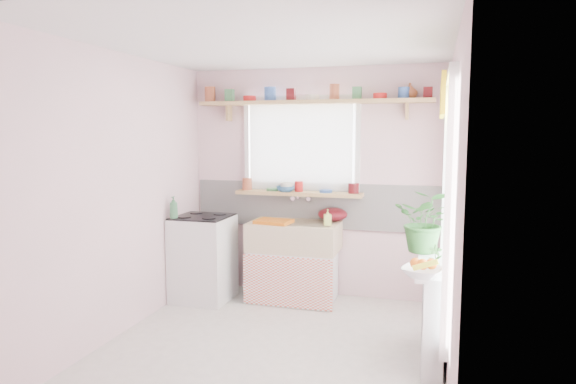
# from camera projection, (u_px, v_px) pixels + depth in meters

# --- Properties ---
(room) EXTENTS (3.20, 3.20, 3.20)m
(room) POSITION_uv_depth(u_px,v_px,m) (366.00, 179.00, 4.75)
(room) COLOR silver
(room) RESTS_ON ground
(sink_unit) EXTENTS (0.95, 0.65, 1.11)m
(sink_unit) POSITION_uv_depth(u_px,v_px,m) (294.00, 261.00, 5.50)
(sink_unit) COLOR white
(sink_unit) RESTS_ON ground
(cooker) EXTENTS (0.58, 0.58, 0.93)m
(cooker) POSITION_uv_depth(u_px,v_px,m) (203.00, 258.00, 5.52)
(cooker) COLOR white
(cooker) RESTS_ON ground
(radiator_ledge) EXTENTS (0.22, 0.95, 0.78)m
(radiator_ledge) POSITION_uv_depth(u_px,v_px,m) (434.00, 311.00, 4.06)
(radiator_ledge) COLOR white
(radiator_ledge) RESTS_ON ground
(windowsill) EXTENTS (1.40, 0.22, 0.04)m
(windowsill) POSITION_uv_depth(u_px,v_px,m) (299.00, 193.00, 5.59)
(windowsill) COLOR tan
(windowsill) RESTS_ON room
(pine_shelf) EXTENTS (2.52, 0.24, 0.04)m
(pine_shelf) POSITION_uv_depth(u_px,v_px,m) (312.00, 102.00, 5.43)
(pine_shelf) COLOR tan
(pine_shelf) RESTS_ON room
(shelf_crockery) EXTENTS (2.47, 0.11, 0.12)m
(shelf_crockery) POSITION_uv_depth(u_px,v_px,m) (312.00, 95.00, 5.42)
(shelf_crockery) COLOR #A55133
(shelf_crockery) RESTS_ON pine_shelf
(sill_crockery) EXTENTS (1.35, 0.11, 0.12)m
(sill_crockery) POSITION_uv_depth(u_px,v_px,m) (299.00, 186.00, 5.59)
(sill_crockery) COLOR #A55133
(sill_crockery) RESTS_ON windowsill
(dish_tray) EXTENTS (0.39, 0.31, 0.04)m
(dish_tray) POSITION_uv_depth(u_px,v_px,m) (274.00, 222.00, 5.40)
(dish_tray) COLOR orange
(dish_tray) RESTS_ON sink_unit
(colander) EXTENTS (0.33, 0.33, 0.14)m
(colander) POSITION_uv_depth(u_px,v_px,m) (333.00, 214.00, 5.54)
(colander) COLOR #570F17
(colander) RESTS_ON sink_unit
(jade_plant) EXTENTS (0.58, 0.53, 0.54)m
(jade_plant) POSITION_uv_depth(u_px,v_px,m) (426.00, 221.00, 4.39)
(jade_plant) COLOR #2D6B2B
(jade_plant) RESTS_ON radiator_ledge
(fruit_bowl) EXTENTS (0.35, 0.35, 0.07)m
(fruit_bowl) POSITION_uv_depth(u_px,v_px,m) (422.00, 272.00, 3.66)
(fruit_bowl) COLOR silver
(fruit_bowl) RESTS_ON radiator_ledge
(herb_pot) EXTENTS (0.11, 0.08, 0.19)m
(herb_pot) POSITION_uv_depth(u_px,v_px,m) (435.00, 258.00, 3.84)
(herb_pot) COLOR #316C2B
(herb_pot) RESTS_ON radiator_ledge
(soap_bottle_sink) EXTENTS (0.09, 0.10, 0.17)m
(soap_bottle_sink) POSITION_uv_depth(u_px,v_px,m) (328.00, 217.00, 5.27)
(soap_bottle_sink) COLOR #BDCE5B
(soap_bottle_sink) RESTS_ON sink_unit
(sill_cup) EXTENTS (0.16, 0.16, 0.10)m
(sill_cup) POSITION_uv_depth(u_px,v_px,m) (286.00, 187.00, 5.56)
(sill_cup) COLOR beige
(sill_cup) RESTS_ON windowsill
(sill_bowl) EXTENTS (0.22, 0.22, 0.06)m
(sill_bowl) POSITION_uv_depth(u_px,v_px,m) (285.00, 189.00, 5.57)
(sill_bowl) COLOR #2D6093
(sill_bowl) RESTS_ON windowsill
(shelf_vase) EXTENTS (0.20, 0.20, 0.16)m
(shelf_vase) POSITION_uv_depth(u_px,v_px,m) (410.00, 91.00, 5.20)
(shelf_vase) COLOR #A15831
(shelf_vase) RESTS_ON pine_shelf
(cooker_bottle) EXTENTS (0.09, 0.09, 0.23)m
(cooker_bottle) POSITION_uv_depth(u_px,v_px,m) (174.00, 207.00, 5.31)
(cooker_bottle) COLOR #418353
(cooker_bottle) RESTS_ON cooker
(fruit) EXTENTS (0.20, 0.14, 0.10)m
(fruit) POSITION_uv_depth(u_px,v_px,m) (424.00, 264.00, 3.65)
(fruit) COLOR orange
(fruit) RESTS_ON fruit_bowl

